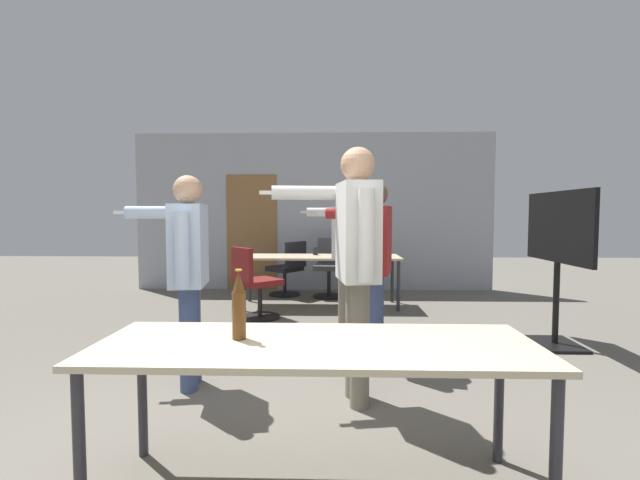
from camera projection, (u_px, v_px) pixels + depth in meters
The scene contains 13 objects.
back_wall at pixel (312, 212), 7.62m from camera, with size 6.35×0.12×2.78m.
conference_table_near at pixel (316, 356), 2.03m from camera, with size 2.08×0.71×0.74m.
conference_table_far at pixel (320, 260), 6.25m from camera, with size 2.32×0.74×0.74m.
tv_screen at pixel (558, 249), 4.33m from camera, with size 0.44×1.25×1.58m.
person_left_plaid at pixel (355, 249), 3.01m from camera, with size 0.88×0.64×1.81m.
person_far_watching at pixel (344, 243), 5.30m from camera, with size 0.76×0.79×1.67m.
person_right_polo at pixel (187, 261), 3.29m from camera, with size 0.82×0.63×1.64m.
person_near_casual at pixel (374, 254), 3.99m from camera, with size 0.73×0.79×1.64m.
office_chair_far_right at pixel (288, 271), 7.07m from camera, with size 0.69×0.68×0.91m.
office_chair_side_rolled at pixel (255, 285), 5.48m from camera, with size 0.69×0.68×0.93m.
office_chair_mid_tucked at pixel (329, 269), 7.01m from camera, with size 0.52×0.57×0.95m.
beer_bottle at pixel (239, 306), 2.07m from camera, with size 0.07×0.07×0.34m.
drink_cup at pixel (315, 251), 6.41m from camera, with size 0.07×0.07×0.12m.
Camera 1 is at (0.34, -1.50, 1.34)m, focal length 24.00 mm.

